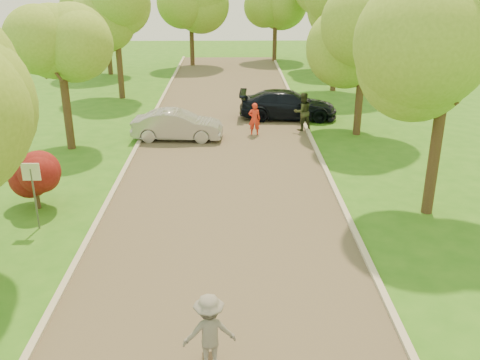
{
  "coord_description": "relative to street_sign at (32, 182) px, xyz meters",
  "views": [
    {
      "loc": [
        0.3,
        -11.15,
        7.65
      ],
      "look_at": [
        0.53,
        4.74,
        1.3
      ],
      "focal_mm": 40.0,
      "sensor_mm": 36.0,
      "label": 1
    }
  ],
  "objects": [
    {
      "name": "ground",
      "position": [
        5.8,
        -4.0,
        -1.56
      ],
      "size": [
        100.0,
        100.0,
        0.0
      ],
      "primitive_type": "plane",
      "color": "#2C6A19",
      "rests_on": "ground"
    },
    {
      "name": "road",
      "position": [
        5.8,
        4.0,
        -1.56
      ],
      "size": [
        8.0,
        60.0,
        0.01
      ],
      "primitive_type": "cube",
      "color": "#4C4438",
      "rests_on": "ground"
    },
    {
      "name": "curb_left",
      "position": [
        1.75,
        4.0,
        -1.5
      ],
      "size": [
        0.18,
        60.0,
        0.12
      ],
      "primitive_type": "cube",
      "color": "#B2AD9E",
      "rests_on": "ground"
    },
    {
      "name": "curb_right",
      "position": [
        9.85,
        4.0,
        -1.5
      ],
      "size": [
        0.18,
        60.0,
        0.12
      ],
      "primitive_type": "cube",
      "color": "#B2AD9E",
      "rests_on": "ground"
    },
    {
      "name": "street_sign",
      "position": [
        0.0,
        0.0,
        0.0
      ],
      "size": [
        0.55,
        0.06,
        2.17
      ],
      "color": "#59595E",
      "rests_on": "ground"
    },
    {
      "name": "red_shrub",
      "position": [
        -0.5,
        1.5,
        -0.47
      ],
      "size": [
        1.7,
        1.7,
        1.95
      ],
      "color": "#382619",
      "rests_on": "ground"
    },
    {
      "name": "tree_l_midb",
      "position": [
        -1.01,
        8.0,
        3.02
      ],
      "size": [
        4.3,
        4.2,
        6.62
      ],
      "color": "#382619",
      "rests_on": "ground"
    },
    {
      "name": "tree_l_far",
      "position": [
        -0.59,
        18.0,
        3.9
      ],
      "size": [
        4.92,
        4.8,
        7.79
      ],
      "color": "#382619",
      "rests_on": "ground"
    },
    {
      "name": "tree_r_mida",
      "position": [
        12.82,
        1.0,
        3.97
      ],
      "size": [
        5.13,
        5.0,
        7.95
      ],
      "color": "#382619",
      "rests_on": "ground"
    },
    {
      "name": "tree_r_midb",
      "position": [
        12.4,
        10.0,
        3.32
      ],
      "size": [
        4.51,
        4.4,
        7.01
      ],
      "color": "#382619",
      "rests_on": "ground"
    },
    {
      "name": "tree_bg_a",
      "position": [
        -2.98,
        26.0,
        3.75
      ],
      "size": [
        5.12,
        5.0,
        7.72
      ],
      "color": "#382619",
      "rests_on": "ground"
    },
    {
      "name": "tree_bg_c",
      "position": [
        3.01,
        30.0,
        3.46
      ],
      "size": [
        4.92,
        4.8,
        7.33
      ],
      "color": "#382619",
      "rests_on": "ground"
    },
    {
      "name": "silver_sedan",
      "position": [
        3.5,
        9.28,
        -0.87
      ],
      "size": [
        4.31,
        1.71,
        1.39
      ],
      "primitive_type": "imported",
      "rotation": [
        0.0,
        0.0,
        1.51
      ],
      "color": "#9D9EA2",
      "rests_on": "ground"
    },
    {
      "name": "dark_sedan",
      "position": [
        9.1,
        12.99,
        -0.81
      ],
      "size": [
        5.34,
        2.44,
        1.51
      ],
      "primitive_type": "imported",
      "rotation": [
        0.0,
        0.0,
        1.51
      ],
      "color": "black",
      "rests_on": "ground"
    },
    {
      "name": "skateboarder",
      "position": [
        5.62,
        -6.46,
        -0.63
      ],
      "size": [
        1.16,
        0.79,
        1.66
      ],
      "primitive_type": "imported",
      "rotation": [
        0.0,
        0.0,
        3.31
      ],
      "color": "slate",
      "rests_on": "longboard"
    },
    {
      "name": "person_striped",
      "position": [
        7.17,
        10.0,
        -0.77
      ],
      "size": [
        0.59,
        0.4,
        1.58
      ],
      "primitive_type": "imported",
      "rotation": [
        0.0,
        0.0,
        3.1
      ],
      "color": "red",
      "rests_on": "ground"
    },
    {
      "name": "person_olive",
      "position": [
        9.6,
        10.73,
        -0.61
      ],
      "size": [
        1.11,
        0.98,
        1.9
      ],
      "primitive_type": "imported",
      "rotation": [
        0.0,
        0.0,
        3.47
      ],
      "color": "#2B321E",
      "rests_on": "ground"
    }
  ]
}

